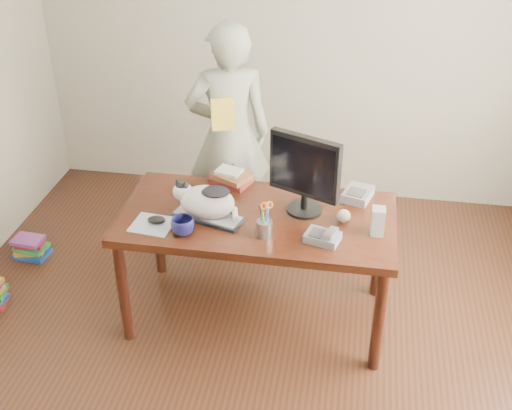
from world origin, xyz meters
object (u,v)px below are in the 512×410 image
object	(u,v)px
cat	(205,200)
book_stack	(231,178)
coffee_mug	(183,226)
phone	(323,237)
pen_cup	(264,227)
monitor	(305,171)
keyboard	(208,217)
baseball	(344,216)
calculator	(358,194)
person	(229,136)
desk	(260,229)
book_pile_b	(31,247)
speaker	(378,221)
mouse	(157,220)

from	to	relation	value
cat	book_stack	xyz separation A→B (m)	(0.06, 0.42, -0.08)
coffee_mug	phone	distance (m)	0.78
pen_cup	book_stack	size ratio (longest dim) A/B	0.77
coffee_mug	book_stack	size ratio (longest dim) A/B	0.45
monitor	pen_cup	bearing A→B (deg)	-99.75
keyboard	monitor	distance (m)	0.62
keyboard	baseball	world-z (taller)	baseball
keyboard	cat	size ratio (longest dim) A/B	1.08
coffee_mug	calculator	distance (m)	1.09
monitor	cat	bearing A→B (deg)	-140.69
phone	person	bearing A→B (deg)	139.75
keyboard	baseball	size ratio (longest dim) A/B	5.83
book_stack	phone	bearing A→B (deg)	-18.12
calculator	keyboard	bearing A→B (deg)	-140.00
keyboard	desk	bearing A→B (deg)	46.28
desk	calculator	world-z (taller)	calculator
book_stack	book_pile_b	bearing A→B (deg)	-157.44
cat	speaker	bearing A→B (deg)	16.35
monitor	book_stack	world-z (taller)	monitor
desk	speaker	bearing A→B (deg)	-12.69
speaker	baseball	distance (m)	0.21
keyboard	book_pile_b	bearing A→B (deg)	179.42
pen_cup	person	xyz separation A→B (m)	(-0.43, 1.10, 0.00)
cat	book_pile_b	world-z (taller)	cat
baseball	keyboard	bearing A→B (deg)	-172.77
pen_cup	phone	size ratio (longest dim) A/B	1.05
cat	book_pile_b	distance (m)	1.70
book_pile_b	mouse	bearing A→B (deg)	-24.47
cat	speaker	distance (m)	0.97
keyboard	book_pile_b	xyz separation A→B (m)	(-1.44, 0.43, -0.69)
book_stack	book_pile_b	distance (m)	1.66
calculator	person	bearing A→B (deg)	162.99
book_pile_b	baseball	bearing A→B (deg)	-8.57
coffee_mug	book_pile_b	world-z (taller)	coffee_mug
person	book_pile_b	bearing A→B (deg)	3.56
book_stack	calculator	xyz separation A→B (m)	(0.79, -0.05, -0.01)
book_stack	mouse	bearing A→B (deg)	-98.73
keyboard	monitor	bearing A→B (deg)	32.98
coffee_mug	person	xyz separation A→B (m)	(0.02, 1.15, 0.01)
phone	calculator	bearing A→B (deg)	86.00
coffee_mug	cat	bearing A→B (deg)	64.61
person	coffee_mug	bearing A→B (deg)	70.91
phone	baseball	bearing A→B (deg)	80.25
baseball	phone	bearing A→B (deg)	-114.90
desk	cat	distance (m)	0.43
coffee_mug	book_pile_b	bearing A→B (deg)	155.60
person	speaker	bearing A→B (deg)	118.93
cat	person	size ratio (longest dim) A/B	0.25
mouse	book_stack	distance (m)	0.62
speaker	desk	bearing A→B (deg)	166.15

